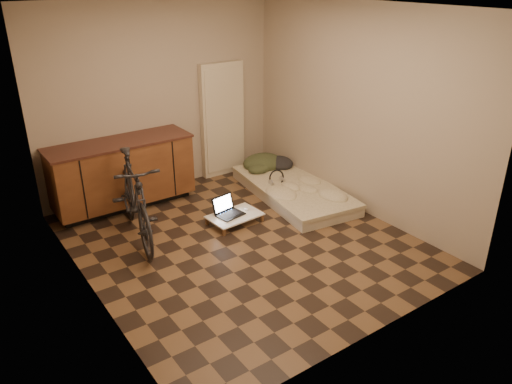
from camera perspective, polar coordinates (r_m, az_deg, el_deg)
room_shell at (r=5.36m, az=-1.77°, el=6.49°), size 3.50×4.00×2.60m
cabinets at (r=6.78m, az=-15.04°, el=2.06°), size 1.84×0.62×0.91m
appliance_panel at (r=7.54m, az=-3.86°, el=8.20°), size 0.70×0.10×1.70m
bicycle at (r=5.88m, az=-13.75°, el=-0.23°), size 0.86×1.81×1.13m
futon at (r=7.01m, az=4.28°, el=0.25°), size 1.23×2.12×0.17m
clothing_pile at (r=7.56m, az=1.31°, el=3.93°), size 0.73×0.63×0.26m
headphones at (r=6.97m, az=2.37°, el=1.71°), size 0.28×0.27×0.17m
lap_desk at (r=6.25m, az=-2.46°, el=-2.75°), size 0.68×0.46×0.11m
laptop at (r=6.25m, az=-3.26°, el=-2.13°), size 0.37×0.34×0.22m
mouse at (r=6.37m, az=-1.10°, el=-1.91°), size 0.05×0.09×0.03m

